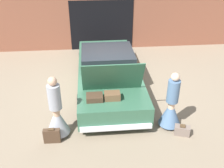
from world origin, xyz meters
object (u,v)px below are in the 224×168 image
object	(u,v)px
car	(108,72)
person_right	(171,108)
suitcase_beside_left_person	(52,136)
suitcase_beside_right_person	(182,130)
person_left	(57,115)

from	to	relation	value
car	person_right	world-z (taller)	car
car	suitcase_beside_left_person	xyz separation A→B (m)	(-1.65, -2.66, -0.37)
suitcase_beside_left_person	suitcase_beside_right_person	bearing A→B (deg)	-0.42
person_left	person_right	size ratio (longest dim) A/B	1.05
person_left	suitcase_beside_right_person	size ratio (longest dim) A/B	3.89
car	suitcase_beside_right_person	world-z (taller)	car
person_right	suitcase_beside_right_person	distance (m)	0.65
suitcase_beside_right_person	suitcase_beside_left_person	bearing A→B (deg)	179.58
person_left	suitcase_beside_right_person	distance (m)	3.31
car	person_left	distance (m)	2.81
car	person_right	distance (m)	2.74
suitcase_beside_right_person	car	bearing A→B (deg)	123.03
person_right	suitcase_beside_right_person	bearing A→B (deg)	-143.43
person_left	suitcase_beside_left_person	bearing A→B (deg)	-27.23
person_left	person_right	bearing A→B (deg)	88.81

